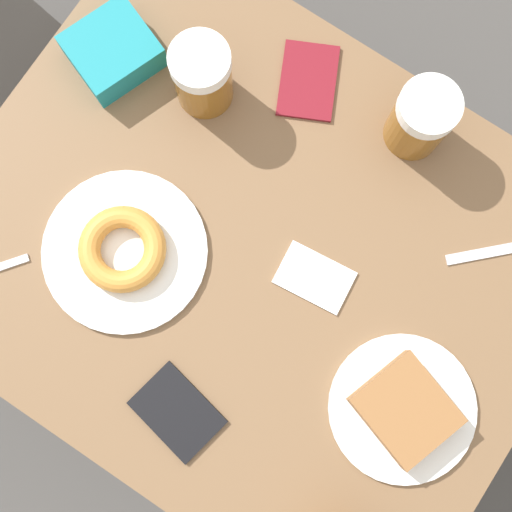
{
  "coord_description": "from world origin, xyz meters",
  "views": [
    {
      "loc": [
        -0.13,
        -0.09,
        1.8
      ],
      "look_at": [
        0.0,
        0.0,
        0.73
      ],
      "focal_mm": 50.0,
      "sensor_mm": 36.0,
      "label": 1
    }
  ],
  "objects": [
    {
      "name": "beer_mug_right",
      "position": [
        0.3,
        -0.09,
        0.78
      ],
      "size": [
        0.09,
        0.09,
        0.13
      ],
      "color": "#8C5619",
      "rests_on": "table"
    },
    {
      "name": "beer_mug_left",
      "position": [
        0.18,
        0.21,
        0.78
      ],
      "size": [
        0.09,
        0.09,
        0.13
      ],
      "color": "#8C5619",
      "rests_on": "table"
    },
    {
      "name": "ground_plane",
      "position": [
        0.0,
        0.0,
        0.0
      ],
      "size": [
        8.0,
        8.0,
        0.0
      ],
      "primitive_type": "plane",
      "color": "#474442"
    },
    {
      "name": "plate_with_donut",
      "position": [
        -0.1,
        0.17,
        0.73
      ],
      "size": [
        0.25,
        0.25,
        0.04
      ],
      "color": "white",
      "rests_on": "table"
    },
    {
      "name": "table",
      "position": [
        0.0,
        0.0,
        0.65
      ],
      "size": [
        0.77,
        0.94,
        0.71
      ],
      "color": "brown",
      "rests_on": "ground_plane"
    },
    {
      "name": "plate_with_cake",
      "position": [
        -0.07,
        -0.31,
        0.73
      ],
      "size": [
        0.22,
        0.22,
        0.05
      ],
      "color": "white",
      "rests_on": "table"
    },
    {
      "name": "napkin_folded",
      "position": [
        0.02,
        -0.09,
        0.72
      ],
      "size": [
        0.08,
        0.12,
        0.0
      ],
      "rotation": [
        0.0,
        0.0,
        1.68
      ],
      "color": "white",
      "rests_on": "table"
    },
    {
      "name": "passport_near_edge",
      "position": [
        -0.26,
        -0.03,
        0.72
      ],
      "size": [
        0.11,
        0.14,
        0.01
      ],
      "rotation": [
        0.0,
        0.0,
        2.94
      ],
      "color": "black",
      "rests_on": "table"
    },
    {
      "name": "passport_far_edge",
      "position": [
        0.28,
        0.09,
        0.72
      ],
      "size": [
        0.15,
        0.13,
        0.01
      ],
      "rotation": [
        0.0,
        0.0,
        2.02
      ],
      "color": "maroon",
      "rests_on": "table"
    },
    {
      "name": "blue_pouch",
      "position": [
        0.15,
        0.37,
        0.74
      ],
      "size": [
        0.16,
        0.15,
        0.06
      ],
      "rotation": [
        0.0,
        0.0,
        5.92
      ],
      "color": "teal",
      "rests_on": "table"
    }
  ]
}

